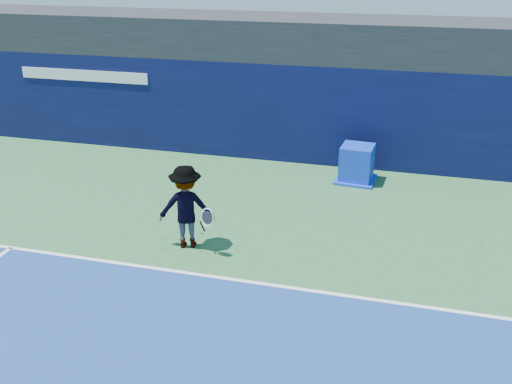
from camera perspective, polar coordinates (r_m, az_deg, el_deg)
ground at (r=9.37m, az=-8.94°, el=-17.96°), size 80.00×80.00×0.00m
baseline at (r=11.62m, az=-3.07°, el=-8.62°), size 24.00×0.10×0.01m
stadium_band at (r=18.32m, az=5.09°, el=15.15°), size 36.00×3.00×1.20m
back_wall_assembly at (r=17.77m, az=4.26°, el=8.01°), size 36.00×1.03×3.00m
equipment_cart at (r=16.42m, az=10.02°, el=2.68°), size 1.18×1.18×1.05m
tennis_player at (r=12.50m, az=-6.98°, el=-1.48°), size 1.45×1.01×1.89m
tennis_ball at (r=12.97m, az=-7.44°, el=-0.06°), size 0.06×0.06×0.06m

